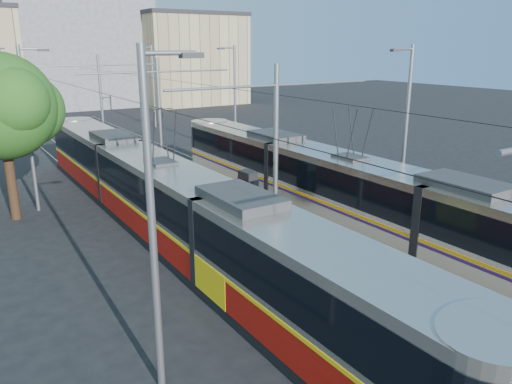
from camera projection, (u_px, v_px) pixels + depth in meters
ground at (432, 332)px, 14.40m from camera, size 160.00×160.00×0.00m
platform at (184, 190)px, 28.09m from camera, size 4.00×50.00×0.30m
tactile_strip_left at (159, 191)px, 27.29m from camera, size 0.70×50.00×0.01m
tactile_strip_right at (207, 183)px, 28.79m from camera, size 0.70×50.00×0.01m
rails at (184, 192)px, 28.12m from camera, size 8.71×70.00×0.03m
tram_left at (163, 200)px, 21.03m from camera, size 2.43×32.01×5.50m
tram_right at (348, 190)px, 21.84m from camera, size 2.43×28.13×5.50m
catenary at (205, 118)px, 24.55m from camera, size 9.20×70.00×7.00m
street_lamps at (153, 110)px, 30.18m from camera, size 15.18×38.22×8.00m
shelter at (248, 192)px, 23.36m from camera, size 0.62×0.96×2.06m
tree at (8, 108)px, 22.68m from camera, size 5.33×4.93×7.74m
building_centre at (74, 40)px, 66.74m from camera, size 18.36×14.28×17.41m
building_right at (189, 59)px, 69.86m from camera, size 14.28×10.20×12.35m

